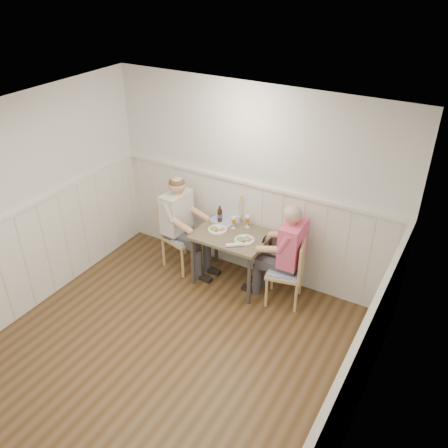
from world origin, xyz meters
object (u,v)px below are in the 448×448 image
at_px(chair_right, 290,269).
at_px(diner_cream, 180,230).
at_px(chair_left, 180,231).
at_px(beer_bottle, 220,215).
at_px(grass_vase, 239,209).
at_px(dining_table, 232,241).
at_px(man_in_pink, 288,261).

height_order(chair_right, diner_cream, diner_cream).
relative_size(chair_left, beer_bottle, 4.19).
relative_size(diner_cream, grass_vase, 3.22).
relative_size(dining_table, beer_bottle, 3.95).
xyz_separation_m(beer_bottle, grass_vase, (0.23, 0.11, 0.09)).
height_order(dining_table, chair_right, chair_right).
bearing_deg(beer_bottle, dining_table, -33.88).
relative_size(dining_table, chair_left, 0.94).
xyz_separation_m(chair_right, diner_cream, (-1.61, -0.03, 0.09)).
height_order(dining_table, beer_bottle, beer_bottle).
height_order(chair_left, grass_vase, grass_vase).
bearing_deg(chair_left, man_in_pink, 1.44).
distance_m(chair_left, grass_vase, 0.91).
bearing_deg(man_in_pink, beer_bottle, 172.05).
distance_m(chair_right, man_in_pink, 0.11).
relative_size(chair_left, grass_vase, 2.28).
bearing_deg(chair_left, beer_bottle, 19.49).
relative_size(diner_cream, beer_bottle, 5.93).
bearing_deg(beer_bottle, diner_cream, -155.66).
xyz_separation_m(man_in_pink, beer_bottle, (-1.06, 0.15, 0.28)).
bearing_deg(chair_left, chair_right, -0.26).
distance_m(dining_table, beer_bottle, 0.41).
relative_size(chair_right, chair_left, 0.92).
relative_size(chair_left, man_in_pink, 0.72).
xyz_separation_m(chair_left, man_in_pink, (1.60, 0.04, 0.04)).
relative_size(dining_table, man_in_pink, 0.68).
distance_m(diner_cream, grass_vase, 0.88).
distance_m(dining_table, grass_vase, 0.43).
bearing_deg(chair_right, chair_left, 179.74).
height_order(chair_right, man_in_pink, man_in_pink).
height_order(dining_table, diner_cream, diner_cream).
distance_m(dining_table, chair_right, 0.83).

